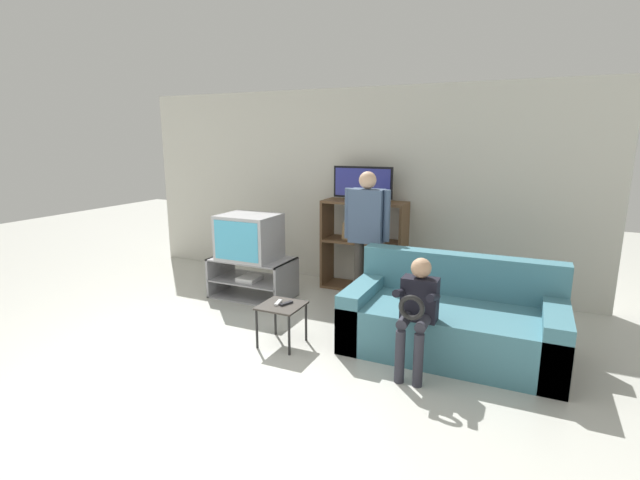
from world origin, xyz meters
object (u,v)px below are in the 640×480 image
object	(u,v)px
media_shelf	(364,245)
remote_control_black	(286,303)
snack_table	(282,310)
person_seated_child	(417,307)
television_flat	(363,185)
tv_stand	(253,278)
person_standing_adult	(367,228)
couch	(452,321)
remote_control_white	(278,303)
television_main	(249,237)

from	to	relation	value
media_shelf	remote_control_black	bearing A→B (deg)	-93.01
snack_table	remote_control_black	distance (m)	0.08
remote_control_black	person_seated_child	bearing A→B (deg)	19.59
television_flat	snack_table	distance (m)	2.19
tv_stand	person_standing_adult	xyz separation A→B (m)	(1.43, 0.16, 0.73)
media_shelf	remote_control_black	size ratio (longest dim) A/B	8.14
tv_stand	person_standing_adult	bearing A→B (deg)	6.52
tv_stand	remote_control_black	world-z (taller)	tv_stand
tv_stand	couch	size ratio (longest dim) A/B	0.52
remote_control_black	tv_stand	bearing A→B (deg)	156.64
couch	snack_table	bearing A→B (deg)	-159.69
television_flat	person_standing_adult	world-z (taller)	television_flat
remote_control_white	person_standing_adult	world-z (taller)	person_standing_adult
person_seated_child	person_standing_adult	bearing A→B (deg)	125.36
remote_control_black	couch	distance (m)	1.56
media_shelf	couch	distance (m)	1.97
tv_stand	television_flat	size ratio (longest dim) A/B	1.29
tv_stand	couch	world-z (taller)	couch
media_shelf	remote_control_white	size ratio (longest dim) A/B	8.14
person_seated_child	snack_table	bearing A→B (deg)	179.58
couch	person_standing_adult	distance (m)	1.45
remote_control_black	couch	size ratio (longest dim) A/B	0.07
television_main	snack_table	world-z (taller)	television_main
tv_stand	remote_control_white	xyz separation A→B (m)	(0.97, -1.05, 0.17)
television_flat	remote_control_black	world-z (taller)	television_flat
tv_stand	person_standing_adult	world-z (taller)	person_standing_adult
media_shelf	couch	world-z (taller)	media_shelf
snack_table	person_seated_child	size ratio (longest dim) A/B	0.41
media_shelf	remote_control_black	distance (m)	1.92
remote_control_black	person_standing_adult	world-z (taller)	person_standing_adult
television_flat	media_shelf	bearing A→B (deg)	30.90
couch	person_standing_adult	bearing A→B (deg)	148.32
remote_control_white	person_standing_adult	size ratio (longest dim) A/B	0.09
couch	person_seated_child	distance (m)	0.68
media_shelf	snack_table	bearing A→B (deg)	-94.11
couch	person_seated_child	size ratio (longest dim) A/B	1.95
television_flat	remote_control_black	distance (m)	2.13
television_main	remote_control_black	xyz separation A→B (m)	(1.08, -1.03, -0.36)
snack_table	couch	distance (m)	1.61
tv_stand	remote_control_white	bearing A→B (deg)	-47.22
remote_control_black	snack_table	bearing A→B (deg)	-125.06
remote_control_black	couch	xyz separation A→B (m)	(1.47, 0.53, -0.12)
media_shelf	couch	xyz separation A→B (m)	(1.37, -1.38, -0.31)
remote_control_black	person_seated_child	distance (m)	1.27
television_main	person_standing_adult	world-z (taller)	person_standing_adult
remote_control_white	couch	xyz separation A→B (m)	(1.55, 0.54, -0.12)
television_main	remote_control_white	bearing A→B (deg)	-46.24
remote_control_black	person_seated_child	size ratio (longest dim) A/B	0.15
person_standing_adult	couch	bearing A→B (deg)	-31.68
television_main	media_shelf	world-z (taller)	media_shelf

